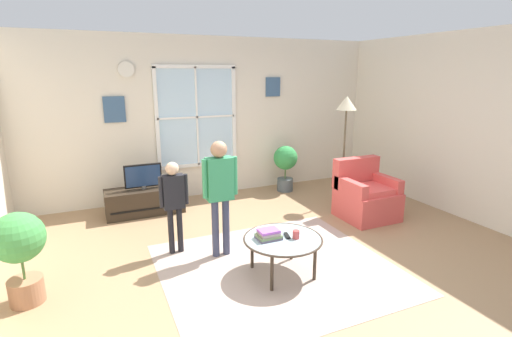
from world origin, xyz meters
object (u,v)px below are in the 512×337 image
at_px(person_black_shirt, 174,197).
at_px(person_green_shirt, 220,186).
at_px(television, 143,176).
at_px(floor_lamp, 346,114).
at_px(remote_near_books, 287,236).
at_px(potted_plant_by_window, 285,163).
at_px(potted_plant_corner, 20,248).
at_px(tv_stand, 145,201).
at_px(armchair, 366,196).
at_px(coffee_table, 283,240).
at_px(cup, 296,234).
at_px(book_stack, 269,234).

xyz_separation_m(person_black_shirt, person_green_shirt, (0.48, -0.28, 0.16)).
xyz_separation_m(television, person_green_shirt, (0.63, -1.79, 0.27)).
xyz_separation_m(person_green_shirt, floor_lamp, (2.48, 1.02, 0.61)).
xyz_separation_m(remote_near_books, potted_plant_by_window, (1.38, 2.62, 0.10)).
height_order(television, person_green_shirt, person_green_shirt).
relative_size(person_black_shirt, potted_plant_corner, 1.25).
xyz_separation_m(tv_stand, person_green_shirt, (0.63, -1.80, 0.67)).
xyz_separation_m(armchair, coffee_table, (-1.91, -0.98, 0.07)).
relative_size(television, potted_plant_corner, 0.61).
height_order(remote_near_books, person_green_shirt, person_green_shirt).
bearing_deg(tv_stand, person_green_shirt, -70.70).
xyz_separation_m(television, armchair, (3.00, -1.50, -0.27)).
relative_size(coffee_table, cup, 9.37).
xyz_separation_m(book_stack, remote_near_books, (0.20, -0.03, -0.04)).
xyz_separation_m(television, cup, (1.22, -2.54, -0.14)).
bearing_deg(potted_plant_by_window, person_green_shirt, -134.21).
relative_size(coffee_table, book_stack, 3.38).
height_order(person_green_shirt, potted_plant_by_window, person_green_shirt).
bearing_deg(tv_stand, potted_plant_by_window, 3.55).
bearing_deg(person_green_shirt, television, 109.32).
height_order(armchair, potted_plant_corner, potted_plant_corner).
bearing_deg(remote_near_books, tv_stand, 115.05).
relative_size(remote_near_books, potted_plant_corner, 0.16).
distance_m(television, remote_near_books, 2.72).
bearing_deg(book_stack, armchair, 24.39).
xyz_separation_m(book_stack, potted_plant_by_window, (1.58, 2.59, 0.06)).
bearing_deg(television, remote_near_books, -64.93).
height_order(person_green_shirt, potted_plant_corner, person_green_shirt).
xyz_separation_m(cup, floor_lamp, (1.89, 1.76, 1.02)).
relative_size(cup, potted_plant_by_window, 0.11).
distance_m(cup, person_black_shirt, 1.50).
xyz_separation_m(remote_near_books, floor_lamp, (1.95, 1.68, 1.05)).
relative_size(television, armchair, 0.63).
relative_size(book_stack, cup, 2.77).
distance_m(armchair, book_stack, 2.26).
bearing_deg(person_black_shirt, coffee_table, -45.81).
height_order(armchair, potted_plant_by_window, armchair).
bearing_deg(person_black_shirt, armchair, 0.28).
bearing_deg(person_green_shirt, cup, -51.77).
bearing_deg(armchair, potted_plant_by_window, 105.99).
relative_size(television, person_green_shirt, 0.40).
bearing_deg(person_black_shirt, cup, -44.04).
height_order(cup, potted_plant_by_window, potted_plant_by_window).
relative_size(tv_stand, potted_plant_by_window, 1.38).
relative_size(person_green_shirt, floor_lamp, 0.79).
bearing_deg(book_stack, potted_plant_corner, 168.80).
bearing_deg(television, cup, -64.40).
relative_size(cup, floor_lamp, 0.05).
distance_m(coffee_table, potted_plant_corner, 2.52).
bearing_deg(potted_plant_by_window, cup, -115.93).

